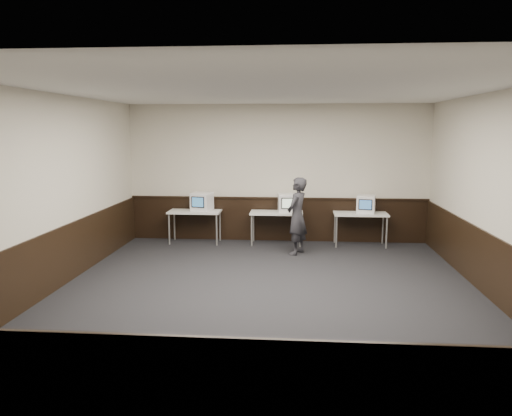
{
  "coord_description": "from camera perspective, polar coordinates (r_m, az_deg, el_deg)",
  "views": [
    {
      "loc": [
        0.46,
        -7.65,
        2.61
      ],
      "look_at": [
        -0.31,
        1.6,
        1.15
      ],
      "focal_mm": 35.0,
      "sensor_mm": 36.0,
      "label": 1
    }
  ],
  "objects": [
    {
      "name": "desk_left",
      "position": [
        11.66,
        -7.02,
        -0.67
      ],
      "size": [
        1.2,
        0.6,
        0.75
      ],
      "color": "silver",
      "rests_on": "ground"
    },
    {
      "name": "desk_center",
      "position": [
        11.42,
        2.36,
        -0.8
      ],
      "size": [
        1.2,
        0.6,
        0.75
      ],
      "color": "silver",
      "rests_on": "ground"
    },
    {
      "name": "wainscot_front",
      "position": [
        4.26,
        -2.21,
        -20.76
      ],
      "size": [
        6.98,
        0.04,
        1.0
      ],
      "primitive_type": "cube",
      "color": "black",
      "rests_on": "front_wall"
    },
    {
      "name": "wainscot_back",
      "position": [
        11.83,
        2.43,
        -1.35
      ],
      "size": [
        6.98,
        0.04,
        1.0
      ],
      "primitive_type": "cube",
      "color": "black",
      "rests_on": "back_wall"
    },
    {
      "name": "front_wall",
      "position": [
        3.81,
        -2.34,
        -6.4
      ],
      "size": [
        7.0,
        0.0,
        7.0
      ],
      "primitive_type": "plane",
      "rotation": [
        -1.57,
        0.0,
        0.0
      ],
      "color": "beige",
      "rests_on": "ground"
    },
    {
      "name": "wainscot_left",
      "position": [
        8.86,
        -21.94,
        -5.5
      ],
      "size": [
        0.04,
        7.98,
        1.0
      ],
      "primitive_type": "cube",
      "color": "black",
      "rests_on": "left_wall"
    },
    {
      "name": "wainscot_rail",
      "position": [
        11.73,
        2.44,
        1.14
      ],
      "size": [
        6.98,
        0.06,
        0.04
      ],
      "primitive_type": "cube",
      "color": "black",
      "rests_on": "wainscot_back"
    },
    {
      "name": "left_wall",
      "position": [
        8.67,
        -22.48,
        1.57
      ],
      "size": [
        0.0,
        8.0,
        8.0
      ],
      "primitive_type": "plane",
      "rotation": [
        1.57,
        0.0,
        1.57
      ],
      "color": "beige",
      "rests_on": "ground"
    },
    {
      "name": "desk_right",
      "position": [
        11.51,
        11.86,
        -0.92
      ],
      "size": [
        1.2,
        0.6,
        0.75
      ],
      "color": "silver",
      "rests_on": "ground"
    },
    {
      "name": "ceiling",
      "position": [
        7.69,
        1.33,
        13.34
      ],
      "size": [
        8.0,
        8.0,
        0.0
      ],
      "primitive_type": "plane",
      "rotation": [
        3.14,
        0.0,
        0.0
      ],
      "color": "white",
      "rests_on": "back_wall"
    },
    {
      "name": "emac_right",
      "position": [
        11.5,
        12.46,
        0.43
      ],
      "size": [
        0.48,
        0.49,
        0.4
      ],
      "rotation": [
        0.0,
        0.0,
        -0.2
      ],
      "color": "white",
      "rests_on": "desk_right"
    },
    {
      "name": "floor",
      "position": [
        8.1,
        1.25,
        -9.87
      ],
      "size": [
        8.0,
        8.0,
        0.0
      ],
      "primitive_type": "plane",
      "color": "black",
      "rests_on": "ground"
    },
    {
      "name": "person",
      "position": [
        10.5,
        4.72,
        -0.93
      ],
      "size": [
        0.6,
        0.7,
        1.63
      ],
      "primitive_type": "imported",
      "rotation": [
        0.0,
        0.0,
        -2.0
      ],
      "color": "#26262B",
      "rests_on": "ground"
    },
    {
      "name": "emac_center",
      "position": [
        11.41,
        3.61,
        0.59
      ],
      "size": [
        0.46,
        0.48,
        0.42
      ],
      "rotation": [
        0.0,
        0.0,
        0.11
      ],
      "color": "white",
      "rests_on": "desk_center"
    },
    {
      "name": "back_wall",
      "position": [
        11.7,
        2.47,
        3.98
      ],
      "size": [
        7.0,
        0.0,
        7.0
      ],
      "primitive_type": "plane",
      "rotation": [
        1.57,
        0.0,
        0.0
      ],
      "color": "beige",
      "rests_on": "ground"
    },
    {
      "name": "right_wall",
      "position": [
        8.3,
        26.2,
        1.03
      ],
      "size": [
        0.0,
        8.0,
        8.0
      ],
      "primitive_type": "plane",
      "rotation": [
        1.57,
        0.0,
        -1.57
      ],
      "color": "beige",
      "rests_on": "ground"
    },
    {
      "name": "wainscot_right",
      "position": [
        8.49,
        25.56,
        -6.34
      ],
      "size": [
        0.04,
        7.98,
        1.0
      ],
      "primitive_type": "cube",
      "color": "black",
      "rests_on": "right_wall"
    },
    {
      "name": "emac_left",
      "position": [
        11.6,
        -6.2,
        0.72
      ],
      "size": [
        0.52,
        0.53,
        0.42
      ],
      "rotation": [
        0.0,
        0.0,
        -0.24
      ],
      "color": "white",
      "rests_on": "desk_left"
    }
  ]
}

